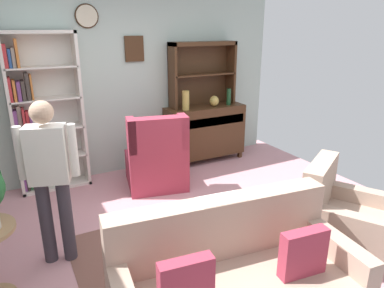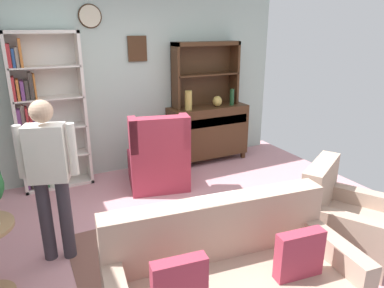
% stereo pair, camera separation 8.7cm
% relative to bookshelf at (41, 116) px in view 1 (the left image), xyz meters
% --- Properties ---
extents(ground_plane, '(5.40, 4.60, 0.02)m').
position_rel_bookshelf_xyz_m(ground_plane, '(1.22, -1.94, -1.04)').
color(ground_plane, '#C68C93').
extents(wall_back, '(5.00, 0.09, 2.80)m').
position_rel_bookshelf_xyz_m(wall_back, '(1.22, 0.19, 0.38)').
color(wall_back, '#ADC1B7').
rests_on(wall_back, ground_plane).
extents(area_rug, '(2.95, 1.68, 0.01)m').
position_rel_bookshelf_xyz_m(area_rug, '(1.42, -2.24, -1.02)').
color(area_rug, brown).
rests_on(area_rug, ground_plane).
extents(bookshelf, '(0.90, 0.30, 2.10)m').
position_rel_bookshelf_xyz_m(bookshelf, '(0.00, 0.00, 0.00)').
color(bookshelf, silver).
rests_on(bookshelf, ground_plane).
extents(sideboard, '(1.30, 0.45, 0.92)m').
position_rel_bookshelf_xyz_m(sideboard, '(2.44, -0.09, -0.52)').
color(sideboard, '#422816').
rests_on(sideboard, ground_plane).
extents(sideboard_hutch, '(1.10, 0.26, 1.00)m').
position_rel_bookshelf_xyz_m(sideboard_hutch, '(2.44, 0.02, 0.53)').
color(sideboard_hutch, '#422816').
rests_on(sideboard_hutch, sideboard).
extents(vase_tall, '(0.11, 0.11, 0.30)m').
position_rel_bookshelf_xyz_m(vase_tall, '(2.05, -0.17, 0.04)').
color(vase_tall, tan).
rests_on(vase_tall, sideboard).
extents(vase_round, '(0.15, 0.15, 0.17)m').
position_rel_bookshelf_xyz_m(vase_round, '(2.57, -0.15, -0.02)').
color(vase_round, tan).
rests_on(vase_round, sideboard).
extents(bottle_wine, '(0.07, 0.07, 0.27)m').
position_rel_bookshelf_xyz_m(bottle_wine, '(2.83, -0.17, 0.03)').
color(bottle_wine, '#194223').
rests_on(bottle_wine, sideboard).
extents(couch_floral, '(1.89, 1.06, 0.90)m').
position_rel_bookshelf_xyz_m(couch_floral, '(0.94, -3.15, -0.71)').
color(couch_floral, tan).
rests_on(couch_floral, ground_plane).
extents(armchair_floral, '(1.04, 1.05, 0.88)m').
position_rel_bookshelf_xyz_m(armchair_floral, '(2.43, -2.86, -0.74)').
color(armchair_floral, tan).
rests_on(armchair_floral, ground_plane).
extents(wingback_chair, '(0.93, 0.95, 1.05)m').
position_rel_bookshelf_xyz_m(wingback_chair, '(1.33, -0.68, -0.64)').
color(wingback_chair, '#A33347').
rests_on(wingback_chair, ground_plane).
extents(person_reading, '(0.52, 0.29, 1.56)m').
position_rel_bookshelf_xyz_m(person_reading, '(-0.12, -1.74, -0.12)').
color(person_reading, '#38333D').
rests_on(person_reading, ground_plane).
extents(coffee_table, '(0.80, 0.50, 0.42)m').
position_rel_bookshelf_xyz_m(coffee_table, '(0.96, -2.30, -0.67)').
color(coffee_table, '#422816').
rests_on(coffee_table, ground_plane).
extents(book_stack, '(0.20, 0.16, 0.08)m').
position_rel_bookshelf_xyz_m(book_stack, '(0.94, -2.28, -0.57)').
color(book_stack, '#284C8C').
rests_on(book_stack, coffee_table).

